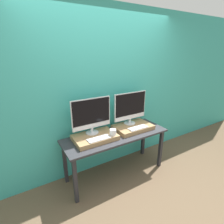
{
  "coord_description": "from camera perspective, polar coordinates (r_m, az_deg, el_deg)",
  "views": [
    {
      "loc": [
        -1.3,
        -1.76,
        1.96
      ],
      "look_at": [
        0.0,
        0.41,
        1.05
      ],
      "focal_mm": 28.0,
      "sensor_mm": 36.0,
      "label": 1
    }
  ],
  "objects": [
    {
      "name": "monitor_left",
      "position": [
        2.52,
        -6.73,
        -0.91
      ],
      "size": [
        0.6,
        0.19,
        0.53
      ],
      "color": "silver",
      "rests_on": "wooden_riser_left"
    },
    {
      "name": "keyboard_left",
      "position": [
        2.46,
        -4.29,
        -8.64
      ],
      "size": [
        0.33,
        0.12,
        0.01
      ],
      "color": "silver",
      "rests_on": "wooden_riser_left"
    },
    {
      "name": "wall_back",
      "position": [
        2.81,
        -2.47,
        6.15
      ],
      "size": [
        8.0,
        0.04,
        2.6
      ],
      "color": "teal",
      "rests_on": "ground_plane"
    },
    {
      "name": "wooden_riser_left",
      "position": [
        2.58,
        -5.58,
        -8.25
      ],
      "size": [
        0.62,
        0.4,
        0.07
      ],
      "color": "#99754C",
      "rests_on": "workbench"
    },
    {
      "name": "mug",
      "position": [
        2.54,
        0.31,
        -6.64
      ],
      "size": [
        0.1,
        0.1,
        0.09
      ],
      "color": "white",
      "rests_on": "wooden_riser_left"
    },
    {
      "name": "ground_plane",
      "position": [
        2.93,
        4.43,
        -22.2
      ],
      "size": [
        12.0,
        12.0,
        0.0
      ],
      "primitive_type": "plane",
      "color": "brown"
    },
    {
      "name": "workbench",
      "position": [
        2.76,
        1.32,
        -8.94
      ],
      "size": [
        1.65,
        0.57,
        0.72
      ],
      "color": "#2D2D33",
      "rests_on": "ground_plane"
    },
    {
      "name": "keyboard_right",
      "position": [
        2.8,
        8.5,
        -5.1
      ],
      "size": [
        0.33,
        0.12,
        0.01
      ],
      "color": "silver",
      "rests_on": "wooden_riser_right"
    },
    {
      "name": "wooden_riser_right",
      "position": [
        2.91,
        6.85,
        -4.92
      ],
      "size": [
        0.62,
        0.4,
        0.07
      ],
      "color": "#99754C",
      "rests_on": "workbench"
    },
    {
      "name": "monitor_right",
      "position": [
        2.86,
        5.98,
        1.61
      ],
      "size": [
        0.6,
        0.19,
        0.53
      ],
      "color": "silver",
      "rests_on": "wooden_riser_right"
    }
  ]
}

